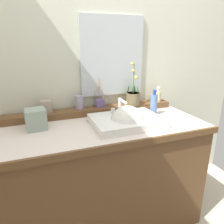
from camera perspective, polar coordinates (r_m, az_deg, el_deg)
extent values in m
cube|color=beige|center=(1.99, -2.10, -27.78)|extent=(2.98, 3.83, 0.10)
cube|color=beige|center=(1.81, -7.21, 17.61)|extent=(2.98, 0.20, 2.74)
cube|color=brown|center=(1.70, -2.28, -17.14)|extent=(1.42, 0.63, 0.80)
cube|color=silver|center=(1.50, -2.48, -3.96)|extent=(1.44, 0.65, 0.04)
cube|color=brown|center=(1.22, 2.33, -9.31)|extent=(1.44, 0.02, 0.04)
cube|color=brown|center=(1.71, -5.10, 0.34)|extent=(1.36, 0.13, 0.05)
cube|color=white|center=(1.48, 3.96, -2.43)|extent=(0.48, 0.36, 0.05)
sphere|color=white|center=(1.47, 4.24, -3.09)|extent=(0.25, 0.25, 0.25)
cylinder|color=silver|center=(1.57, 2.13, 1.67)|extent=(0.02, 0.02, 0.10)
cylinder|color=silver|center=(1.50, 2.96, 2.94)|extent=(0.02, 0.11, 0.02)
sphere|color=silver|center=(1.55, 2.15, 3.44)|extent=(0.03, 0.03, 0.03)
cylinder|color=silver|center=(1.56, 0.25, 0.34)|extent=(0.03, 0.03, 0.04)
cylinder|color=silver|center=(1.60, 3.94, 0.76)|extent=(0.03, 0.03, 0.04)
cylinder|color=brown|center=(1.79, 5.74, 3.64)|extent=(0.12, 0.12, 0.10)
cylinder|color=tan|center=(1.78, 5.79, 5.02)|extent=(0.10, 0.10, 0.01)
cylinder|color=#476B38|center=(1.75, 5.92, 8.98)|extent=(0.01, 0.01, 0.24)
ellipsoid|color=#387033|center=(1.79, 4.35, 5.81)|extent=(0.04, 0.04, 0.09)
ellipsoid|color=#387033|center=(1.78, 7.06, 5.72)|extent=(0.03, 0.03, 0.08)
ellipsoid|color=#387033|center=(1.82, 5.94, 5.97)|extent=(0.04, 0.04, 0.09)
sphere|color=#DBB853|center=(1.74, 6.61, 9.29)|extent=(0.03, 0.03, 0.03)
sphere|color=#DBB853|center=(1.74, 5.78, 11.10)|extent=(0.03, 0.03, 0.03)
sphere|color=#DBB853|center=(1.75, 5.55, 12.87)|extent=(0.03, 0.03, 0.03)
cylinder|color=#D5C286|center=(1.92, 12.28, 4.19)|extent=(0.06, 0.06, 0.09)
cylinder|color=silver|center=(1.90, 12.40, 5.83)|extent=(0.02, 0.02, 0.02)
cylinder|color=silver|center=(1.90, 12.43, 6.39)|extent=(0.03, 0.03, 0.02)
cylinder|color=silver|center=(1.89, 12.70, 6.41)|extent=(0.01, 0.03, 0.01)
cylinder|color=#958FA8|center=(1.68, -8.91, 2.65)|extent=(0.07, 0.07, 0.11)
cube|color=#6A5495|center=(1.73, -3.32, 2.51)|extent=(0.07, 0.07, 0.06)
cylinder|color=#9E7A4C|center=(1.71, -2.64, 5.46)|extent=(0.05, 0.01, 0.14)
cylinder|color=#9E7A4C|center=(1.72, -3.44, 6.04)|extent=(0.01, 0.03, 0.17)
cylinder|color=#9E7A4C|center=(1.71, -4.32, 6.25)|extent=(0.05, 0.04, 0.19)
cylinder|color=#9E7A4C|center=(1.69, -3.61, 5.70)|extent=(0.02, 0.02, 0.16)
cylinder|color=#9E7A4C|center=(1.68, -2.70, 6.03)|extent=(0.03, 0.06, 0.19)
cube|color=gray|center=(1.65, -17.43, 1.42)|extent=(0.09, 0.07, 0.09)
cylinder|color=#5676B7|center=(1.70, 11.25, 1.96)|extent=(0.06, 0.06, 0.16)
cylinder|color=navy|center=(1.68, 11.44, 4.94)|extent=(0.02, 0.02, 0.02)
cylinder|color=navy|center=(1.67, 11.48, 5.57)|extent=(0.02, 0.02, 0.02)
cylinder|color=navy|center=(1.66, 11.76, 5.59)|extent=(0.01, 0.03, 0.01)
cube|color=#8C9E91|center=(1.48, -19.99, -1.84)|extent=(0.14, 0.14, 0.14)
cube|color=silver|center=(1.76, 0.09, 14.81)|extent=(0.53, 0.02, 0.63)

